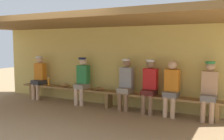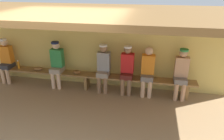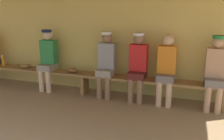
{
  "view_description": "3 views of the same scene",
  "coord_description": "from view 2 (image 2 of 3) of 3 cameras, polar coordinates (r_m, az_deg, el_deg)",
  "views": [
    {
      "loc": [
        3.24,
        -4.45,
        1.73
      ],
      "look_at": [
        0.23,
        1.29,
        1.07
      ],
      "focal_mm": 41.01,
      "sensor_mm": 36.0,
      "label": 1
    },
    {
      "loc": [
        1.76,
        -3.58,
        2.88
      ],
      "look_at": [
        0.78,
        1.36,
        0.72
      ],
      "focal_mm": 33.41,
      "sensor_mm": 36.0,
      "label": 2
    },
    {
      "loc": [
        2.1,
        -2.89,
        1.81
      ],
      "look_at": [
        0.79,
        1.07,
        0.71
      ],
      "focal_mm": 38.22,
      "sensor_mm": 36.0,
      "label": 3
    }
  ],
  "objects": [
    {
      "name": "bench",
      "position": [
        5.97,
        -7.0,
        -1.7
      ],
      "size": [
        6.0,
        0.36,
        0.46
      ],
      "color": "olive",
      "rests_on": "ground"
    },
    {
      "name": "player_near_post",
      "position": [
        5.62,
        18.42,
        -0.41
      ],
      "size": [
        0.34,
        0.42,
        1.34
      ],
      "color": "slate",
      "rests_on": "ground"
    },
    {
      "name": "baseball_glove_tan",
      "position": [
        6.0,
        -9.57,
        -0.51
      ],
      "size": [
        0.27,
        0.21,
        0.09
      ],
      "primitive_type": "ellipsoid",
      "rotation": [
        0.0,
        0.0,
        2.97
      ],
      "color": "brown",
      "rests_on": "bench"
    },
    {
      "name": "back_wall",
      "position": [
        6.12,
        -6.04,
        6.12
      ],
      "size": [
        8.0,
        0.2,
        2.2
      ],
      "primitive_type": "cube",
      "color": "#D8BC60",
      "rests_on": "ground"
    },
    {
      "name": "player_shirtless_tan",
      "position": [
        7.0,
        -27.0,
        2.83
      ],
      "size": [
        0.34,
        0.42,
        1.34
      ],
      "color": "#333338",
      "rests_on": "ground"
    },
    {
      "name": "dugout_roof",
      "position": [
        4.67,
        -11.42,
        15.09
      ],
      "size": [
        8.0,
        2.8,
        0.12
      ],
      "primitive_type": "cube",
      "color": "brown",
      "rests_on": "back_wall"
    },
    {
      "name": "player_rightmost",
      "position": [
        6.15,
        -14.86,
        2.06
      ],
      "size": [
        0.34,
        0.42,
        1.34
      ],
      "color": "gray",
      "rests_on": "ground"
    },
    {
      "name": "player_in_red",
      "position": [
        5.6,
        4.15,
        0.68
      ],
      "size": [
        0.34,
        0.42,
        1.34
      ],
      "color": "#591E19",
      "rests_on": "ground"
    },
    {
      "name": "water_bottle_green",
      "position": [
        6.83,
        -24.22,
        1.37
      ],
      "size": [
        0.06,
        0.06,
        0.25
      ],
      "color": "orange",
      "rests_on": "bench"
    },
    {
      "name": "player_middle",
      "position": [
        5.7,
        -2.36,
        1.17
      ],
      "size": [
        0.34,
        0.42,
        1.34
      ],
      "color": "gray",
      "rests_on": "ground"
    },
    {
      "name": "baseball_glove_dark_brown",
      "position": [
        6.51,
        -19.51,
        0.38
      ],
      "size": [
        0.28,
        0.23,
        0.09
      ],
      "primitive_type": "ellipsoid",
      "rotation": [
        0.0,
        0.0,
        0.28
      ],
      "color": "olive",
      "rests_on": "bench"
    },
    {
      "name": "ground_plane",
      "position": [
        4.92,
        -12.4,
        -13.29
      ],
      "size": [
        24.0,
        24.0,
        0.0
      ],
      "primitive_type": "plane",
      "color": "#9E7F59"
    },
    {
      "name": "player_with_sunglasses",
      "position": [
        5.57,
        9.74,
        0.09
      ],
      "size": [
        0.34,
        0.42,
        1.34
      ],
      "color": "slate",
      "rests_on": "ground"
    }
  ]
}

